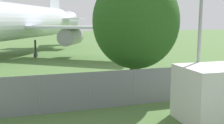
{
  "coord_description": "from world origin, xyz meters",
  "views": [
    {
      "loc": [
        -2.88,
        -3.42,
        4.63
      ],
      "look_at": [
        2.19,
        12.66,
        2.0
      ],
      "focal_mm": 42.0,
      "sensor_mm": 36.0,
      "label": 1
    }
  ],
  "objects": [
    {
      "name": "light_mast",
      "position": [
        5.19,
        7.7,
        5.33
      ],
      "size": [
        0.44,
        0.44,
        8.87
      ],
      "color": "#99999E",
      "rests_on": "ground"
    },
    {
      "name": "tree_near_hangar",
      "position": [
        3.46,
        11.82,
        4.59
      ],
      "size": [
        5.38,
        5.38,
        7.57
      ],
      "color": "brown",
      "rests_on": "ground"
    },
    {
      "name": "airplane",
      "position": [
        -5.24,
        31.96,
        4.54
      ],
      "size": [
        32.2,
        40.37,
        13.98
      ],
      "rotation": [
        0.0,
        0.0,
        -2.05
      ],
      "color": "silver",
      "rests_on": "ground"
    },
    {
      "name": "perimeter_fence",
      "position": [
        -0.0,
        9.66,
        1.01
      ],
      "size": [
        56.07,
        0.07,
        2.02
      ],
      "color": "gray",
      "rests_on": "ground"
    }
  ]
}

